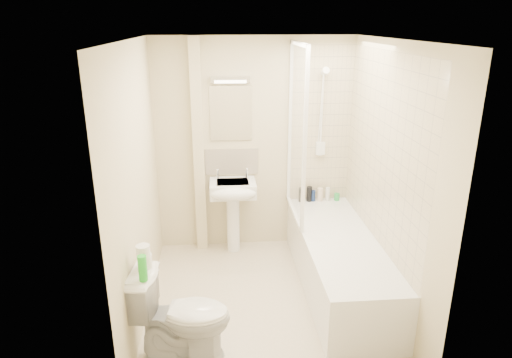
{
  "coord_description": "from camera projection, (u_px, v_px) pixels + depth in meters",
  "views": [
    {
      "loc": [
        -0.4,
        -3.7,
        2.55
      ],
      "look_at": [
        -0.07,
        0.2,
        1.18
      ],
      "focal_mm": 32.0,
      "sensor_mm": 36.0,
      "label": 1
    }
  ],
  "objects": [
    {
      "name": "floor",
      "position": [
        265.0,
        302.0,
        4.35
      ],
      "size": [
        2.5,
        2.5,
        0.0
      ],
      "primitive_type": "plane",
      "color": "beige",
      "rests_on": "ground"
    },
    {
      "name": "wall_back",
      "position": [
        254.0,
        146.0,
        5.13
      ],
      "size": [
        2.2,
        0.02,
        2.4
      ],
      "primitive_type": "cube",
      "color": "beige",
      "rests_on": "ground"
    },
    {
      "name": "wall_left",
      "position": [
        137.0,
        188.0,
        3.87
      ],
      "size": [
        0.02,
        2.5,
        2.4
      ],
      "primitive_type": "cube",
      "color": "beige",
      "rests_on": "ground"
    },
    {
      "name": "wall_right",
      "position": [
        389.0,
        180.0,
        4.05
      ],
      "size": [
        0.02,
        2.5,
        2.4
      ],
      "primitive_type": "cube",
      "color": "beige",
      "rests_on": "ground"
    },
    {
      "name": "ceiling",
      "position": [
        267.0,
        40.0,
        3.56
      ],
      "size": [
        2.2,
        2.5,
        0.02
      ],
      "primitive_type": "cube",
      "color": "white",
      "rests_on": "wall_back"
    },
    {
      "name": "tile_back",
      "position": [
        321.0,
        126.0,
        5.11
      ],
      "size": [
        0.7,
        0.01,
        1.75
      ],
      "primitive_type": "cube",
      "color": "beige",
      "rests_on": "wall_back"
    },
    {
      "name": "tile_right",
      "position": [
        382.0,
        150.0,
        4.16
      ],
      "size": [
        0.01,
        2.1,
        1.75
      ],
      "primitive_type": "cube",
      "color": "beige",
      "rests_on": "wall_right"
    },
    {
      "name": "pipe_boxing",
      "position": [
        199.0,
        149.0,
        5.03
      ],
      "size": [
        0.12,
        0.12,
        2.4
      ],
      "primitive_type": "cube",
      "color": "beige",
      "rests_on": "ground"
    },
    {
      "name": "splashback",
      "position": [
        232.0,
        162.0,
        5.16
      ],
      "size": [
        0.6,
        0.02,
        0.3
      ],
      "primitive_type": "cube",
      "color": "beige",
      "rests_on": "wall_back"
    },
    {
      "name": "mirror",
      "position": [
        231.0,
        114.0,
        4.98
      ],
      "size": [
        0.46,
        0.01,
        0.6
      ],
      "primitive_type": "cube",
      "color": "white",
      "rests_on": "wall_back"
    },
    {
      "name": "strip_light",
      "position": [
        230.0,
        79.0,
        4.83
      ],
      "size": [
        0.42,
        0.07,
        0.07
      ],
      "primitive_type": "cube",
      "color": "silver",
      "rests_on": "wall_back"
    },
    {
      "name": "bathtub",
      "position": [
        338.0,
        261.0,
        4.51
      ],
      "size": [
        0.7,
        2.1,
        0.55
      ],
      "color": "white",
      "rests_on": "ground"
    },
    {
      "name": "shower_screen",
      "position": [
        297.0,
        133.0,
        4.66
      ],
      "size": [
        0.04,
        0.92,
        1.8
      ],
      "color": "white",
      "rests_on": "bathtub"
    },
    {
      "name": "shower_fixture",
      "position": [
        322.0,
        116.0,
        5.03
      ],
      "size": [
        0.1,
        0.16,
        0.99
      ],
      "color": "white",
      "rests_on": "wall_back"
    },
    {
      "name": "pedestal_sink",
      "position": [
        233.0,
        197.0,
        5.06
      ],
      "size": [
        0.51,
        0.47,
        0.98
      ],
      "color": "white",
      "rests_on": "ground"
    },
    {
      "name": "bottle_black_a",
      "position": [
        301.0,
        195.0,
        5.28
      ],
      "size": [
        0.06,
        0.06,
        0.16
      ],
      "primitive_type": "cylinder",
      "color": "black",
      "rests_on": "bathtub"
    },
    {
      "name": "bottle_white_a",
      "position": [
        302.0,
        195.0,
        5.28
      ],
      "size": [
        0.06,
        0.06,
        0.16
      ],
      "primitive_type": "cylinder",
      "color": "white",
      "rests_on": "bathtub"
    },
    {
      "name": "bottle_black_b",
      "position": [
        309.0,
        194.0,
        5.29
      ],
      "size": [
        0.06,
        0.06,
        0.18
      ],
      "primitive_type": "cylinder",
      "color": "black",
      "rests_on": "bathtub"
    },
    {
      "name": "bottle_blue",
      "position": [
        313.0,
        196.0,
        5.3
      ],
      "size": [
        0.05,
        0.05,
        0.13
      ],
      "primitive_type": "cylinder",
      "color": "navy",
      "rests_on": "bathtub"
    },
    {
      "name": "bottle_cream",
      "position": [
        320.0,
        195.0,
        5.3
      ],
      "size": [
        0.07,
        0.07,
        0.15
      ],
      "primitive_type": "cylinder",
      "color": "beige",
      "rests_on": "bathtub"
    },
    {
      "name": "bottle_white_b",
      "position": [
        328.0,
        194.0,
        5.31
      ],
      "size": [
        0.05,
        0.05,
        0.16
      ],
      "primitive_type": "cylinder",
      "color": "white",
      "rests_on": "bathtub"
    },
    {
      "name": "bottle_green",
      "position": [
        337.0,
        197.0,
        5.33
      ],
      "size": [
        0.06,
        0.06,
        0.08
      ],
      "primitive_type": "cylinder",
      "color": "green",
      "rests_on": "bathtub"
    },
    {
      "name": "toilet",
      "position": [
        182.0,
        315.0,
        3.53
      ],
      "size": [
        0.61,
        0.85,
        0.76
      ],
      "primitive_type": "imported",
      "rotation": [
        0.0,
        0.0,
        1.45
      ],
      "color": "white",
      "rests_on": "ground"
    },
    {
      "name": "toilet_roll_lower",
      "position": [
        145.0,
        261.0,
        3.47
      ],
      "size": [
        0.1,
        0.1,
        0.11
      ],
      "primitive_type": "cylinder",
      "color": "white",
      "rests_on": "toilet"
    },
    {
      "name": "toilet_roll_upper",
      "position": [
        143.0,
        251.0,
        3.39
      ],
      "size": [
        0.1,
        0.1,
        0.1
      ],
      "primitive_type": "cylinder",
      "color": "white",
      "rests_on": "toilet_roll_lower"
    },
    {
      "name": "green_bottle",
      "position": [
        143.0,
        268.0,
        3.28
      ],
      "size": [
        0.06,
        0.06,
        0.2
      ],
      "primitive_type": "cylinder",
      "color": "green",
      "rests_on": "toilet"
    }
  ]
}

